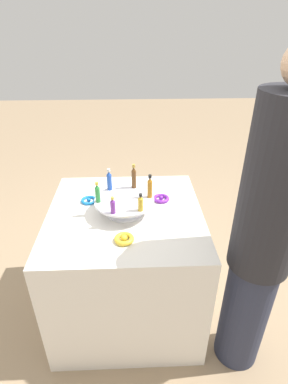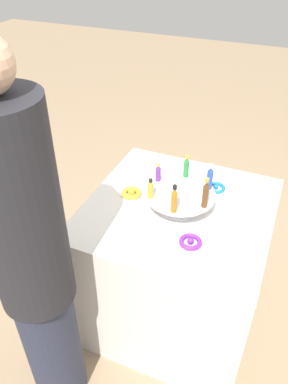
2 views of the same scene
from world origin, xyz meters
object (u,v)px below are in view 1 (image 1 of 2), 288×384
Objects in this scene: display_stand at (125,204)px; bottle_brown at (134,177)px; bottle_gold at (141,203)px; bottle_amber at (150,187)px; ribbon_bow_purple at (161,198)px; bottle_purple at (113,206)px; ribbon_bow_blue at (89,200)px; person_figure at (263,240)px; bottle_green at (98,193)px; ribbon_bow_gold at (124,239)px; bottle_blue at (109,180)px.

display_stand is 0.17m from bottle_brown.
bottle_amber reaches higher than bottle_gold.
ribbon_bow_purple is at bearing -150.12° from display_stand.
ribbon_bow_purple is at bearing -136.76° from bottle_purple.
display_stand is at bearing 149.88° from ribbon_bow_blue.
person_figure is at bearing 143.01° from bottle_amber.
bottle_green reaches higher than ribbon_bow_blue.
ribbon_bow_gold is (-0.14, 0.23, -0.13)m from bottle_green.
bottle_gold is 0.67× the size of bottle_brown.
bottle_gold is at bearing 5.42° from person_figure.
bottle_amber reaches higher than bottle_blue.
person_figure is (-0.54, 0.24, -0.06)m from bottle_gold.
bottle_brown reaches higher than bottle_purple.
bottle_amber is 0.62m from person_figure.
bottle_brown is 0.41m from ribbon_bow_gold.
bottle_brown is 0.14m from bottle_blue.
ribbon_bow_gold is at bearing 114.65° from bottle_purple.
bottle_gold reaches higher than ribbon_bow_purple.
bottle_blue is at bearing -52.79° from display_stand.
bottle_purple is at bearing 37.21° from bottle_amber.
bottle_amber is at bearing -172.79° from display_stand.
bottle_blue reaches higher than bottle_purple.
display_stand reaches higher than ribbon_bow_purple.
bottle_amber reaches higher than ribbon_bow_gold.
ribbon_bow_blue is (0.30, -0.24, -0.12)m from bottle_gold.
bottle_purple is (-0.03, 0.24, -0.02)m from bottle_blue.
ribbon_bow_purple is (-0.35, -0.14, -0.13)m from bottle_green.
person_figure is (-0.63, 0.35, 0.02)m from display_stand.
person_figure reaches higher than bottle_gold.
ribbon_bow_purple is 1.04× the size of ribbon_bow_blue.
bottle_amber is at bearing 163.24° from ribbon_bow_blue.
bottle_gold is 0.14m from bottle_purple.
bottle_green is 0.40m from ribbon_bow_purple.
bottle_blue is 0.39m from ribbon_bow_gold.
bottle_amber is 0.14m from bottle_brown.
bottle_brown is 0.28m from bottle_purple.
display_stand is 2.22× the size of bottle_brown.
bottle_green is 1.21× the size of ribbon_bow_purple.
display_stand is 2.50× the size of bottle_blue.
bottle_purple reaches higher than ribbon_bow_purple.
bottle_blue is 1.40× the size of ribbon_bow_blue.
ribbon_bow_purple is at bearing -125.35° from bottle_amber.
ribbon_bow_blue is at bearing -30.12° from display_stand.
bottle_gold is 0.72× the size of bottle_amber.
bottle_green is (0.19, 0.15, -0.01)m from bottle_brown.
display_stand is at bearing -172.79° from bottle_green.
bottle_gold is 0.29m from ribbon_bow_purple.
bottle_amber is 1.45× the size of ribbon_bow_blue.
person_figure is at bearing 156.22° from bottle_gold.
bottle_brown is 1.57× the size of bottle_purple.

